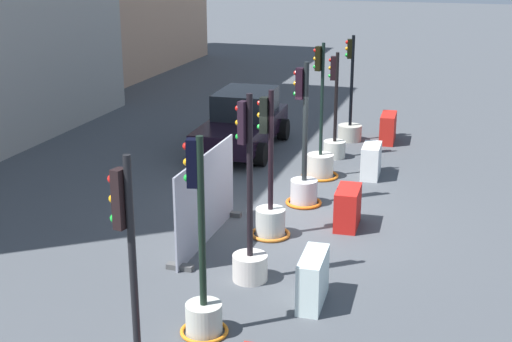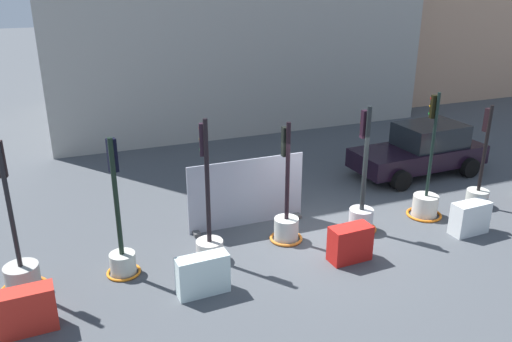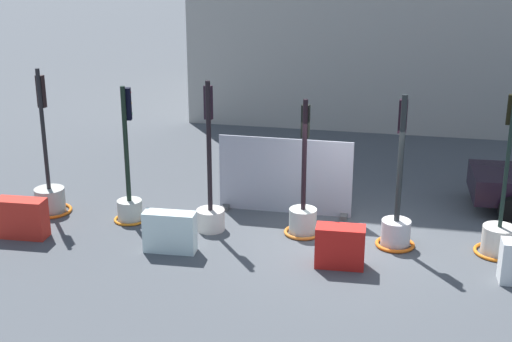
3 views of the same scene
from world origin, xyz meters
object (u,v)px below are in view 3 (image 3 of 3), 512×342
Objects in this scene: traffic_light_1 at (129,193)px; traffic_light_3 at (303,211)px; construction_barrier_0 at (22,218)px; construction_barrier_1 at (170,232)px; traffic_light_4 at (397,220)px; traffic_light_5 at (499,233)px; construction_barrier_2 at (340,246)px; traffic_light_0 at (49,192)px; traffic_light_2 at (210,202)px.

traffic_light_1 is 1.04× the size of traffic_light_3.
construction_barrier_0 is 3.35m from construction_barrier_1.
traffic_light_3 reaches higher than construction_barrier_0.
construction_barrier_0 is at bearing 179.54° from construction_barrier_1.
traffic_light_4 is 0.96× the size of traffic_light_5.
traffic_light_1 is at bearing 164.74° from construction_barrier_2.
traffic_light_0 is 1.13× the size of traffic_light_3.
traffic_light_0 reaches higher than construction_barrier_1.
construction_barrier_1 is (1.42, -1.38, -0.23)m from traffic_light_1.
traffic_light_2 is 4.06m from construction_barrier_0.
construction_barrier_2 is (6.93, -1.42, -0.07)m from traffic_light_0.
traffic_light_0 is 1.00× the size of traffic_light_5.
traffic_light_3 is (2.03, 0.21, -0.12)m from traffic_light_2.
traffic_light_1 is 3.17× the size of construction_barrier_2.
traffic_light_5 is at bearing -2.23° from traffic_light_3.
traffic_light_5 is (4.06, -0.16, -0.08)m from traffic_light_3.
traffic_light_3 is at bearing 173.66° from traffic_light_4.
construction_barrier_1 is at bearing -150.15° from traffic_light_3.
traffic_light_0 is at bearing 93.51° from construction_barrier_0.
construction_barrier_1 is (-2.55, -1.46, -0.11)m from traffic_light_3.
traffic_light_5 is (6.09, 0.05, -0.20)m from traffic_light_2.
traffic_light_1 is 8.03m from traffic_light_5.
traffic_light_5 reaches higher than traffic_light_2.
construction_barrier_1 is 1.11× the size of construction_barrier_2.
traffic_light_4 reaches higher than traffic_light_1.
construction_barrier_1 is at bearing -23.12° from traffic_light_0.
traffic_light_4 is 2.98× the size of construction_barrier_1.
construction_barrier_1 is at bearing -179.29° from construction_barrier_2.
traffic_light_2 is at bearing -3.81° from traffic_light_1.
traffic_light_2 is (1.94, -0.13, 0.00)m from traffic_light_1.
traffic_light_5 reaches higher than traffic_light_1.
traffic_light_1 is at bearing 178.61° from traffic_light_4.
traffic_light_3 is at bearing 13.67° from construction_barrier_0.
construction_barrier_0 is (-3.87, -1.23, -0.23)m from traffic_light_2.
construction_barrier_2 is (-1.05, -1.20, -0.17)m from traffic_light_4.
traffic_light_1 reaches higher than traffic_light_3.
traffic_light_3 reaches higher than construction_barrier_2.
traffic_light_0 reaches higher than traffic_light_4.
construction_barrier_0 is (-9.96, -1.28, -0.03)m from traffic_light_5.
traffic_light_5 is (10.05, -0.16, -0.02)m from traffic_light_0.
traffic_light_1 is 1.94m from traffic_light_2.
traffic_light_5 is at bearing -0.94° from traffic_light_0.
traffic_light_3 is at bearing 177.77° from traffic_light_5.
traffic_light_2 is at bearing 17.62° from construction_barrier_0.
traffic_light_2 is at bearing -174.20° from traffic_light_3.
construction_barrier_2 is at bearing 0.71° from construction_barrier_1.
construction_barrier_1 reaches higher than construction_barrier_2.
traffic_light_1 is at bearing -178.88° from traffic_light_3.
traffic_light_3 is 2.76× the size of construction_barrier_1.
construction_barrier_2 is (0.95, -1.42, -0.12)m from traffic_light_3.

